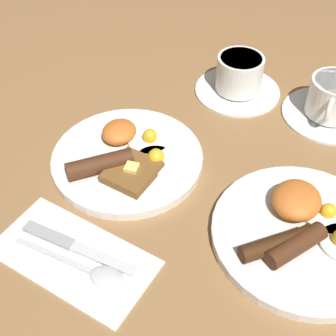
{
  "coord_description": "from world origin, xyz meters",
  "views": [
    {
      "loc": [
        0.46,
        0.29,
        0.53
      ],
      "look_at": [
        0.01,
        0.08,
        0.03
      ],
      "focal_mm": 50.0,
      "sensor_mm": 36.0,
      "label": 1
    }
  ],
  "objects_px": {
    "knife": "(72,245)",
    "teacup_near": "(239,78)",
    "breakfast_plate_far": "(303,230)",
    "spoon": "(95,272)",
    "teacup_far": "(332,102)",
    "breakfast_plate_near": "(127,157)"
  },
  "relations": [
    {
      "from": "knife",
      "to": "teacup_near",
      "type": "bearing_deg",
      "value": 79.91
    },
    {
      "from": "breakfast_plate_far",
      "to": "spoon",
      "type": "height_order",
      "value": "breakfast_plate_far"
    },
    {
      "from": "teacup_far",
      "to": "knife",
      "type": "relative_size",
      "value": 0.95
    },
    {
      "from": "breakfast_plate_far",
      "to": "teacup_near",
      "type": "bearing_deg",
      "value": -145.86
    },
    {
      "from": "teacup_far",
      "to": "knife",
      "type": "bearing_deg",
      "value": -30.32
    },
    {
      "from": "teacup_far",
      "to": "spoon",
      "type": "relative_size",
      "value": 1.0
    },
    {
      "from": "teacup_near",
      "to": "knife",
      "type": "bearing_deg",
      "value": -10.78
    },
    {
      "from": "teacup_far",
      "to": "spoon",
      "type": "distance_m",
      "value": 0.51
    },
    {
      "from": "knife",
      "to": "spoon",
      "type": "bearing_deg",
      "value": -24.36
    },
    {
      "from": "teacup_near",
      "to": "spoon",
      "type": "height_order",
      "value": "teacup_near"
    },
    {
      "from": "breakfast_plate_near",
      "to": "breakfast_plate_far",
      "type": "bearing_deg",
      "value": 84.97
    },
    {
      "from": "breakfast_plate_near",
      "to": "knife",
      "type": "relative_size",
      "value": 1.39
    },
    {
      "from": "teacup_far",
      "to": "knife",
      "type": "distance_m",
      "value": 0.51
    },
    {
      "from": "breakfast_plate_near",
      "to": "knife",
      "type": "bearing_deg",
      "value": 3.8
    },
    {
      "from": "breakfast_plate_near",
      "to": "teacup_near",
      "type": "distance_m",
      "value": 0.28
    },
    {
      "from": "breakfast_plate_far",
      "to": "spoon",
      "type": "relative_size",
      "value": 1.54
    },
    {
      "from": "breakfast_plate_near",
      "to": "breakfast_plate_far",
      "type": "height_order",
      "value": "breakfast_plate_far"
    },
    {
      "from": "breakfast_plate_far",
      "to": "teacup_far",
      "type": "distance_m",
      "value": 0.29
    },
    {
      "from": "breakfast_plate_far",
      "to": "spoon",
      "type": "xyz_separation_m",
      "value": [
        0.18,
        -0.23,
        -0.0
      ]
    },
    {
      "from": "teacup_far",
      "to": "spoon",
      "type": "bearing_deg",
      "value": -23.83
    },
    {
      "from": "teacup_near",
      "to": "knife",
      "type": "height_order",
      "value": "teacup_near"
    },
    {
      "from": "breakfast_plate_near",
      "to": "teacup_far",
      "type": "height_order",
      "value": "teacup_far"
    }
  ]
}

